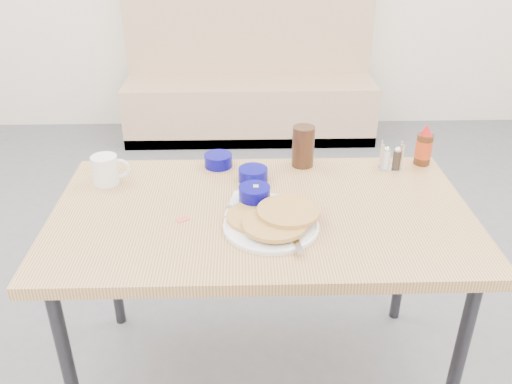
{
  "coord_description": "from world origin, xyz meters",
  "views": [
    {
      "loc": [
        -0.06,
        -1.31,
        1.68
      ],
      "look_at": [
        -0.02,
        0.27,
        0.82
      ],
      "focal_mm": 38.0,
      "sensor_mm": 36.0,
      "label": 1
    }
  ],
  "objects_px": {
    "syrup_bottle": "(424,147)",
    "amber_tumbler": "(303,146)",
    "booth_bench": "(250,91)",
    "condiment_caddy": "(391,160)",
    "butter_bowl": "(253,175)",
    "pancake_plate": "(272,221)",
    "grits_setting": "(254,198)",
    "creamer_bowl": "(218,161)",
    "coffee_mug": "(107,169)",
    "dining_table": "(262,225)"
  },
  "relations": [
    {
      "from": "booth_bench",
      "to": "condiment_caddy",
      "type": "relative_size",
      "value": 17.6
    },
    {
      "from": "pancake_plate",
      "to": "butter_bowl",
      "type": "distance_m",
      "value": 0.33
    },
    {
      "from": "grits_setting",
      "to": "butter_bowl",
      "type": "height_order",
      "value": "grits_setting"
    },
    {
      "from": "coffee_mug",
      "to": "creamer_bowl",
      "type": "xyz_separation_m",
      "value": [
        0.4,
        0.13,
        -0.03
      ]
    },
    {
      "from": "pancake_plate",
      "to": "grits_setting",
      "type": "height_order",
      "value": "grits_setting"
    },
    {
      "from": "pancake_plate",
      "to": "creamer_bowl",
      "type": "distance_m",
      "value": 0.49
    },
    {
      "from": "amber_tumbler",
      "to": "syrup_bottle",
      "type": "distance_m",
      "value": 0.47
    },
    {
      "from": "pancake_plate",
      "to": "syrup_bottle",
      "type": "relative_size",
      "value": 1.93
    },
    {
      "from": "coffee_mug",
      "to": "grits_setting",
      "type": "height_order",
      "value": "coffee_mug"
    },
    {
      "from": "booth_bench",
      "to": "amber_tumbler",
      "type": "xyz_separation_m",
      "value": [
        0.17,
        -2.19,
        0.49
      ]
    },
    {
      "from": "pancake_plate",
      "to": "grits_setting",
      "type": "distance_m",
      "value": 0.15
    },
    {
      "from": "condiment_caddy",
      "to": "syrup_bottle",
      "type": "distance_m",
      "value": 0.14
    },
    {
      "from": "grits_setting",
      "to": "amber_tumbler",
      "type": "bearing_deg",
      "value": 58.04
    },
    {
      "from": "grits_setting",
      "to": "condiment_caddy",
      "type": "bearing_deg",
      "value": 27.2
    },
    {
      "from": "coffee_mug",
      "to": "condiment_caddy",
      "type": "xyz_separation_m",
      "value": [
        1.06,
        0.09,
        -0.02
      ]
    },
    {
      "from": "condiment_caddy",
      "to": "syrup_bottle",
      "type": "bearing_deg",
      "value": 22.06
    },
    {
      "from": "pancake_plate",
      "to": "grits_setting",
      "type": "xyz_separation_m",
      "value": [
        -0.05,
        0.14,
        0.01
      ]
    },
    {
      "from": "booth_bench",
      "to": "pancake_plate",
      "type": "relative_size",
      "value": 5.96
    },
    {
      "from": "grits_setting",
      "to": "condiment_caddy",
      "type": "distance_m",
      "value": 0.6
    },
    {
      "from": "butter_bowl",
      "to": "coffee_mug",
      "type": "bearing_deg",
      "value": -179.58
    },
    {
      "from": "grits_setting",
      "to": "dining_table",
      "type": "bearing_deg",
      "value": -48.67
    },
    {
      "from": "booth_bench",
      "to": "amber_tumbler",
      "type": "relative_size",
      "value": 11.92
    },
    {
      "from": "dining_table",
      "to": "syrup_bottle",
      "type": "height_order",
      "value": "syrup_bottle"
    },
    {
      "from": "creamer_bowl",
      "to": "condiment_caddy",
      "type": "xyz_separation_m",
      "value": [
        0.66,
        -0.04,
        0.01
      ]
    },
    {
      "from": "pancake_plate",
      "to": "syrup_bottle",
      "type": "height_order",
      "value": "syrup_bottle"
    },
    {
      "from": "creamer_bowl",
      "to": "amber_tumbler",
      "type": "relative_size",
      "value": 0.68
    },
    {
      "from": "coffee_mug",
      "to": "butter_bowl",
      "type": "relative_size",
      "value": 1.27
    },
    {
      "from": "grits_setting",
      "to": "syrup_bottle",
      "type": "xyz_separation_m",
      "value": [
        0.66,
        0.31,
        0.04
      ]
    },
    {
      "from": "amber_tumbler",
      "to": "creamer_bowl",
      "type": "bearing_deg",
      "value": 180.0
    },
    {
      "from": "creamer_bowl",
      "to": "butter_bowl",
      "type": "height_order",
      "value": "same"
    },
    {
      "from": "pancake_plate",
      "to": "creamer_bowl",
      "type": "height_order",
      "value": "pancake_plate"
    },
    {
      "from": "grits_setting",
      "to": "creamer_bowl",
      "type": "relative_size",
      "value": 2.01
    },
    {
      "from": "creamer_bowl",
      "to": "amber_tumbler",
      "type": "distance_m",
      "value": 0.33
    },
    {
      "from": "condiment_caddy",
      "to": "booth_bench",
      "type": "bearing_deg",
      "value": 108.26
    },
    {
      "from": "booth_bench",
      "to": "amber_tumbler",
      "type": "height_order",
      "value": "booth_bench"
    },
    {
      "from": "dining_table",
      "to": "coffee_mug",
      "type": "distance_m",
      "value": 0.61
    },
    {
      "from": "dining_table",
      "to": "syrup_bottle",
      "type": "distance_m",
      "value": 0.74
    },
    {
      "from": "creamer_bowl",
      "to": "condiment_caddy",
      "type": "height_order",
      "value": "condiment_caddy"
    },
    {
      "from": "booth_bench",
      "to": "butter_bowl",
      "type": "bearing_deg",
      "value": -90.61
    },
    {
      "from": "pancake_plate",
      "to": "butter_bowl",
      "type": "height_order",
      "value": "pancake_plate"
    },
    {
      "from": "syrup_bottle",
      "to": "amber_tumbler",
      "type": "bearing_deg",
      "value": 180.0
    },
    {
      "from": "creamer_bowl",
      "to": "syrup_bottle",
      "type": "xyz_separation_m",
      "value": [
        0.8,
        0.0,
        0.05
      ]
    },
    {
      "from": "syrup_bottle",
      "to": "creamer_bowl",
      "type": "bearing_deg",
      "value": 180.0
    },
    {
      "from": "dining_table",
      "to": "creamer_bowl",
      "type": "bearing_deg",
      "value": 114.72
    },
    {
      "from": "pancake_plate",
      "to": "amber_tumbler",
      "type": "xyz_separation_m",
      "value": [
        0.14,
        0.45,
        0.06
      ]
    },
    {
      "from": "creamer_bowl",
      "to": "amber_tumbler",
      "type": "height_order",
      "value": "amber_tumbler"
    },
    {
      "from": "amber_tumbler",
      "to": "dining_table",
      "type": "bearing_deg",
      "value": -116.66
    },
    {
      "from": "condiment_caddy",
      "to": "amber_tumbler",
      "type": "bearing_deg",
      "value": 178.73
    },
    {
      "from": "butter_bowl",
      "to": "syrup_bottle",
      "type": "relative_size",
      "value": 0.66
    },
    {
      "from": "pancake_plate",
      "to": "condiment_caddy",
      "type": "bearing_deg",
      "value": 40.71
    }
  ]
}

